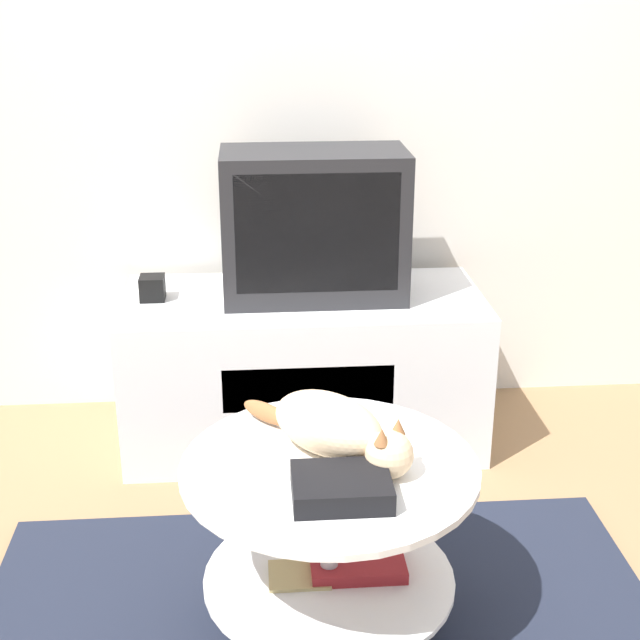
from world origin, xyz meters
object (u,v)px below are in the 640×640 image
object	(u,v)px
cat	(335,428)
speaker	(152,288)
tv	(314,225)
dvd_box	(341,487)

from	to	relation	value
cat	speaker	bearing A→B (deg)	163.24
tv	speaker	bearing A→B (deg)	179.85
tv	cat	xyz separation A→B (m)	(-0.02, -0.99, -0.23)
speaker	cat	size ratio (longest dim) A/B	0.20
tv	dvd_box	size ratio (longest dim) A/B	2.78
speaker	tv	bearing A→B (deg)	-0.15
tv	speaker	distance (m)	0.59
dvd_box	cat	size ratio (longest dim) A/B	0.54
dvd_box	cat	world-z (taller)	cat
speaker	dvd_box	bearing A→B (deg)	-66.10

